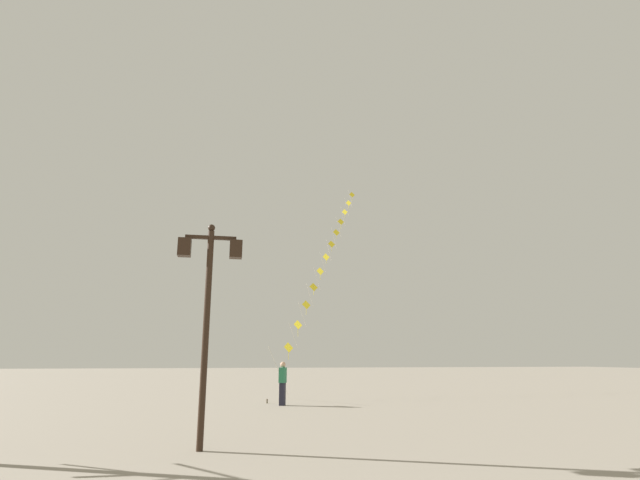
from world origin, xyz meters
name	(u,v)px	position (x,y,z in m)	size (l,w,h in m)	color
ground_plane	(256,404)	(0.00, 20.00, 0.00)	(160.00, 160.00, 0.00)	gray
twin_lantern_lamp_post	(208,289)	(-1.78, 9.78, 3.33)	(1.41, 0.28, 4.81)	black
kite_train	(326,257)	(4.83, 29.01, 8.20)	(8.38, 16.26, 15.47)	brown
kite_flyer	(283,382)	(1.02, 19.36, 0.90)	(0.38, 0.62, 1.71)	#1E1E2D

